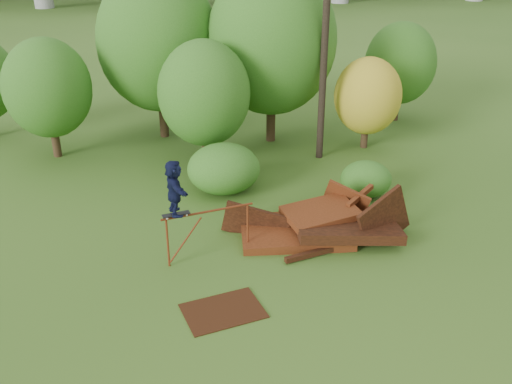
{
  "coord_description": "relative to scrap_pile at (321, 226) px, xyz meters",
  "views": [
    {
      "loc": [
        -2.92,
        -13.2,
        8.76
      ],
      "look_at": [
        -0.8,
        2.0,
        1.6
      ],
      "focal_mm": 40.0,
      "sensor_mm": 36.0,
      "label": 1
    }
  ],
  "objects": [
    {
      "name": "scrap_pile",
      "position": [
        0.0,
        0.0,
        0.0
      ],
      "size": [
        5.92,
        3.19,
        2.17
      ],
      "color": "#3E1D0B",
      "rests_on": "ground"
    },
    {
      "name": "skateboard",
      "position": [
        -4.39,
        -0.99,
        1.22
      ],
      "size": [
        0.8,
        0.4,
        0.08
      ],
      "rotation": [
        0.0,
        0.0,
        0.26
      ],
      "color": "black",
      "rests_on": "grind_rail"
    },
    {
      "name": "shrub_left",
      "position": [
        -2.69,
        3.72,
        0.53
      ],
      "size": [
        2.61,
        2.41,
        1.81
      ],
      "primitive_type": "ellipsoid",
      "color": "#245516",
      "rests_on": "ground"
    },
    {
      "name": "tree_5",
      "position": [
        6.48,
        11.03,
        2.44
      ],
      "size": [
        3.4,
        3.4,
        4.78
      ],
      "color": "black",
      "rests_on": "ground"
    },
    {
      "name": "tree_1",
      "position": [
        -4.86,
        10.15,
        3.91
      ],
      "size": [
        5.26,
        5.26,
        7.31
      ],
      "color": "black",
      "rests_on": "ground"
    },
    {
      "name": "shrub_right",
      "position": [
        2.27,
        2.69,
        0.27
      ],
      "size": [
        1.82,
        1.67,
        1.29
      ],
      "primitive_type": "ellipsoid",
      "color": "#245516",
      "rests_on": "ground"
    },
    {
      "name": "flat_plate",
      "position": [
        -3.34,
        -3.38,
        -0.36
      ],
      "size": [
        2.24,
        1.85,
        0.03
      ],
      "primitive_type": "cube",
      "rotation": [
        0.0,
        0.0,
        0.27
      ],
      "color": "black",
      "rests_on": "ground"
    },
    {
      "name": "tree_2",
      "position": [
        -3.16,
        6.34,
        2.59
      ],
      "size": [
        3.56,
        3.56,
        5.02
      ],
      "color": "black",
      "rests_on": "ground"
    },
    {
      "name": "ground",
      "position": [
        -1.22,
        -1.87,
        -0.38
      ],
      "size": [
        240.0,
        240.0,
        0.0
      ],
      "primitive_type": "plane",
      "color": "#2D5116",
      "rests_on": "ground"
    },
    {
      "name": "tree_4",
      "position": [
        3.76,
        7.49,
        1.91
      ],
      "size": [
        2.84,
        2.84,
        3.93
      ],
      "color": "black",
      "rests_on": "ground"
    },
    {
      "name": "grind_rail",
      "position": [
        -3.51,
        -0.75,
        0.75
      ],
      "size": [
        2.63,
        0.75,
        1.53
      ],
      "color": "#62230F",
      "rests_on": "ground"
    },
    {
      "name": "tree_3",
      "position": [
        -0.12,
        8.92,
        4.05
      ],
      "size": [
        5.46,
        5.46,
        7.57
      ],
      "color": "black",
      "rests_on": "ground"
    },
    {
      "name": "skater",
      "position": [
        -4.39,
        -0.99,
        2.02
      ],
      "size": [
        0.74,
        1.52,
        1.57
      ],
      "primitive_type": "imported",
      "rotation": [
        0.0,
        0.0,
        1.77
      ],
      "color": "#0F1433",
      "rests_on": "skateboard"
    },
    {
      "name": "tree_0",
      "position": [
        -9.3,
        8.22,
        2.53
      ],
      "size": [
        3.49,
        3.49,
        4.92
      ],
      "color": "black",
      "rests_on": "ground"
    },
    {
      "name": "utility_pole",
      "position": [
        1.56,
        6.6,
        4.38
      ],
      "size": [
        1.4,
        0.28,
        9.37
      ],
      "color": "black",
      "rests_on": "ground"
    }
  ]
}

